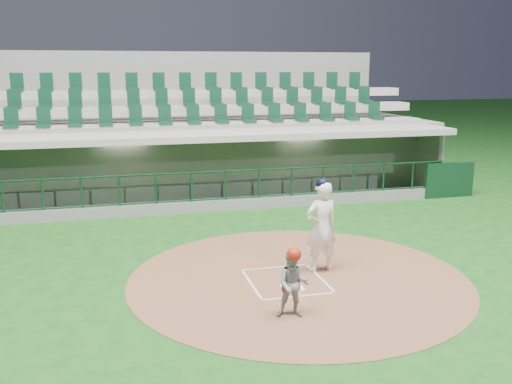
{
  "coord_description": "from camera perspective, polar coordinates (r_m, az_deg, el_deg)",
  "views": [
    {
      "loc": [
        -3.43,
        -11.01,
        4.38
      ],
      "look_at": [
        0.1,
        2.6,
        1.3
      ],
      "focal_mm": 40.0,
      "sensor_mm": 36.0,
      "label": 1
    }
  ],
  "objects": [
    {
      "name": "seating_deck",
      "position": [
        22.38,
        -5.6,
        4.7
      ],
      "size": [
        17.0,
        6.72,
        5.15
      ],
      "color": "gray",
      "rests_on": "ground"
    },
    {
      "name": "dirt_circle",
      "position": [
        12.24,
        4.26,
        -8.61
      ],
      "size": [
        7.2,
        7.2,
        0.01
      ],
      "primitive_type": "cylinder",
      "color": "brown",
      "rests_on": "ground"
    },
    {
      "name": "batter_box_chalk",
      "position": [
        12.06,
        3.05,
        -8.86
      ],
      "size": [
        1.55,
        1.8,
        0.01
      ],
      "color": "white",
      "rests_on": "ground"
    },
    {
      "name": "dugout_structure",
      "position": [
        19.47,
        -3.87,
        2.2
      ],
      "size": [
        16.4,
        3.7,
        3.0
      ],
      "color": "gray",
      "rests_on": "ground"
    },
    {
      "name": "ground",
      "position": [
        12.34,
        2.62,
        -8.45
      ],
      "size": [
        120.0,
        120.0,
        0.0
      ],
      "primitive_type": "plane",
      "color": "#144714",
      "rests_on": "ground"
    },
    {
      "name": "batter",
      "position": [
        12.4,
        6.56,
        -3.35
      ],
      "size": [
        0.93,
        0.93,
        2.08
      ],
      "color": "white",
      "rests_on": "dirt_circle"
    },
    {
      "name": "catcher",
      "position": [
        10.24,
        3.76,
        -9.06
      ],
      "size": [
        0.69,
        0.6,
        1.29
      ],
      "color": "gray",
      "rests_on": "dirt_circle"
    },
    {
      "name": "home_plate",
      "position": [
        11.71,
        3.64,
        -9.52
      ],
      "size": [
        0.43,
        0.43,
        0.02
      ],
      "primitive_type": "cube",
      "color": "silver",
      "rests_on": "dirt_circle"
    }
  ]
}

